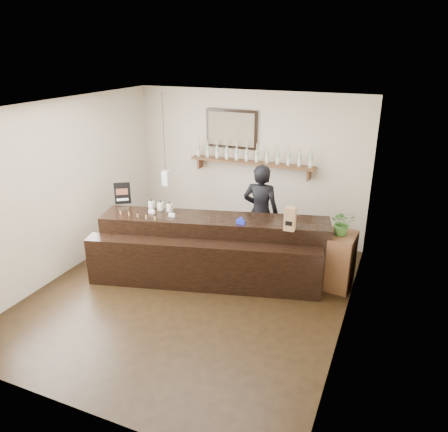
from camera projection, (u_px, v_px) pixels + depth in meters
The scene contains 10 objects.
ground at pixel (191, 293), 6.68m from camera, with size 5.00×5.00×0.00m, color black.
room_shell at pixel (188, 187), 6.06m from camera, with size 5.00×5.00×5.00m.
back_wall_decor at pixel (239, 148), 8.13m from camera, with size 2.66×0.96×1.69m.
counter at pixel (211, 251), 6.97m from camera, with size 3.66×1.86×1.18m.
promo_sign at pixel (122, 193), 7.40m from camera, with size 0.24×0.17×0.38m.
paper_bag at pixel (290, 219), 6.35m from camera, with size 0.17×0.13×0.35m.
tape_dispenser at pixel (241, 221), 6.62m from camera, with size 0.13×0.06×0.11m.
side_cabinet at pixel (339, 260), 6.76m from camera, with size 0.48×0.63×0.87m.
potted_plant at pixel (343, 223), 6.53m from camera, with size 0.36×0.31×0.40m, color #3C6D2B.
shopkeeper at pixel (261, 207), 7.45m from camera, with size 0.71×0.46×1.94m, color black.
Camera 1 is at (2.71, -5.13, 3.55)m, focal length 35.00 mm.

